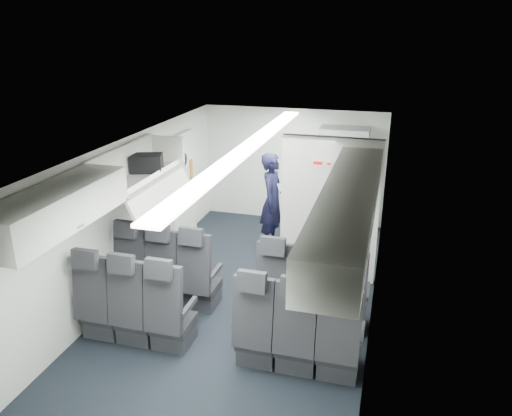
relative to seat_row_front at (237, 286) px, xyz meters
The scene contains 13 objects.
cabin_shell 0.90m from the seat_row_front, 90.00° to the left, with size 3.41×6.01×2.16m.
seat_row_front is the anchor object (origin of this frame).
seat_row_mid 0.90m from the seat_row_front, 90.00° to the right, with size 3.33×0.56×1.24m.
overhead_bin_left_rear 2.50m from the seat_row_front, 133.68° to the right, with size 0.53×1.80×0.40m.
overhead_bin_left_front_open 1.98m from the seat_row_front, 168.87° to the left, with size 0.64×1.70×0.72m.
overhead_bin_right_rear 2.50m from the seat_row_front, 46.32° to the right, with size 0.53×1.80×0.40m.
overhead_bin_right_front 2.04m from the seat_row_front, 11.46° to the left, with size 0.53×1.70×0.40m.
bulkhead_partition 1.79m from the seat_row_front, 53.69° to the left, with size 1.40×0.15×2.13m.
galley_unit 3.43m from the seat_row_front, 73.72° to the left, with size 0.85×0.52×1.90m.
boarding_door 2.71m from the seat_row_front, 128.16° to the left, with size 0.12×1.27×1.86m.
flight_attendant 2.23m from the seat_row_front, 91.65° to the left, with size 0.60×0.39×1.64m, color black.
carry_on_bag 2.08m from the seat_row_front, 159.22° to the left, with size 0.42×0.29×0.25m, color black.
papers 2.25m from the seat_row_front, 86.61° to the left, with size 0.19×0.02×0.13m, color white.
Camera 1 is at (1.77, -5.94, 3.58)m, focal length 35.00 mm.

